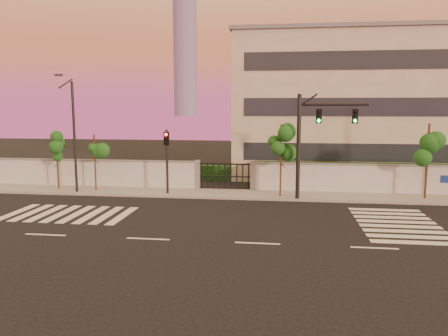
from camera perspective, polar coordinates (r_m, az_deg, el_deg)
The scene contains 14 objects.
ground at distance 19.62m, azimuth 4.40°, elevation -9.80°, with size 120.00×120.00×0.00m, color black.
sidewalk at distance 29.77m, azimuth 5.50°, elevation -3.53°, with size 60.00×3.00×0.15m, color gray.
perimeter_wall at distance 31.07m, azimuth 5.82°, elevation -1.18°, with size 60.00×0.36×2.20m.
hedge_row at distance 33.80m, azimuth 7.75°, elevation -0.91°, with size 41.00×4.25×1.80m.
institutional_building at distance 41.45m, azimuth 18.85°, elevation 7.76°, with size 24.40×12.40×12.25m.
distant_skyscraper at distance 310.95m, azimuth -5.14°, elevation 18.26°, with size 16.00×16.00×118.00m.
road_markings at distance 23.34m, azimuth 1.00°, elevation -6.86°, with size 57.00×7.62×0.02m.
street_tree_b at distance 33.13m, azimuth -20.99°, elevation 2.58°, with size 1.39×1.11×4.33m.
street_tree_c at distance 31.94m, azimuth -16.51°, elevation 2.27°, with size 1.33×1.06×4.08m.
street_tree_d at distance 28.71m, azimuth 7.51°, elevation 3.10°, with size 1.46×1.16×4.87m.
street_tree_e at distance 30.62m, azimuth 25.15°, elevation 2.85°, with size 1.64×1.31×4.97m.
traffic_signal_main at distance 28.04m, azimuth 11.49°, elevation 4.36°, with size 4.29×0.85×6.80m.
traffic_signal_secondary at distance 29.68m, azimuth -7.47°, elevation 1.83°, with size 0.35×0.34×4.49m.
streetlight_west at distance 31.44m, azimuth -19.12°, elevation 4.56°, with size 0.48×1.94×8.07m.
Camera 1 is at (0.96, -18.67, 5.96)m, focal length 35.00 mm.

